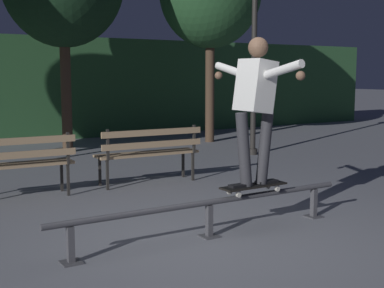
{
  "coord_description": "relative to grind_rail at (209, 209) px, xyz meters",
  "views": [
    {
      "loc": [
        -2.89,
        -4.26,
        1.65
      ],
      "look_at": [
        0.28,
        0.92,
        0.85
      ],
      "focal_mm": 49.44,
      "sensor_mm": 36.0,
      "label": 1
    }
  ],
  "objects": [
    {
      "name": "ground_plane",
      "position": [
        -0.0,
        -0.12,
        -0.3
      ],
      "size": [
        90.0,
        90.0,
        0.0
      ],
      "primitive_type": "plane",
      "color": "slate"
    },
    {
      "name": "lamp_post_right",
      "position": [
        3.86,
        4.21,
        2.18
      ],
      "size": [
        0.32,
        0.32,
        3.9
      ],
      "color": "#282623",
      "rests_on": "ground"
    },
    {
      "name": "skateboarder",
      "position": [
        0.57,
        0.0,
        1.1
      ],
      "size": [
        0.62,
        1.41,
        1.56
      ],
      "color": "black",
      "rests_on": "skateboard"
    },
    {
      "name": "skateboard",
      "position": [
        0.57,
        0.0,
        0.17
      ],
      "size": [
        0.78,
        0.21,
        0.09
      ],
      "color": "black",
      "rests_on": "grind_rail"
    },
    {
      "name": "park_bench_left_center",
      "position": [
        0.68,
        2.66,
        0.24
      ],
      "size": [
        1.61,
        0.47,
        0.88
      ],
      "color": "#282623",
      "rests_on": "ground"
    },
    {
      "name": "grind_rail",
      "position": [
        0.0,
        0.0,
        0.0
      ],
      "size": [
        3.43,
        0.18,
        0.39
      ],
      "color": "#47474C",
      "rests_on": "ground"
    },
    {
      "name": "hedge_backdrop",
      "position": [
        -0.0,
        9.32,
        1.0
      ],
      "size": [
        24.0,
        1.2,
        2.6
      ],
      "primitive_type": "cube",
      "color": "#2D5B33",
      "rests_on": "ground"
    },
    {
      "name": "park_bench_leftmost",
      "position": [
        -1.33,
        2.66,
        0.24
      ],
      "size": [
        1.61,
        0.47,
        0.88
      ],
      "color": "#282623",
      "rests_on": "ground"
    }
  ]
}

